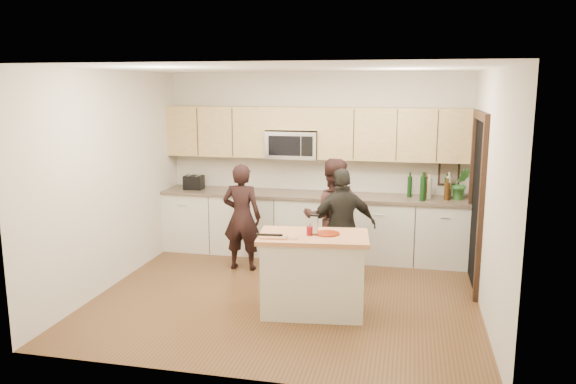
% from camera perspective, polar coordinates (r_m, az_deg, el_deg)
% --- Properties ---
extents(floor, '(4.50, 4.50, 0.00)m').
position_cam_1_polar(floor, '(6.93, -0.11, -10.48)').
color(floor, brown).
rests_on(floor, ground).
extents(room_shell, '(4.52, 4.02, 2.71)m').
position_cam_1_polar(room_shell, '(6.50, -0.12, 3.87)').
color(room_shell, beige).
rests_on(room_shell, ground).
extents(back_cabinetry, '(4.50, 0.66, 0.94)m').
position_cam_1_polar(back_cabinetry, '(8.37, 2.40, -3.34)').
color(back_cabinetry, beige).
rests_on(back_cabinetry, ground).
extents(upper_cabinetry, '(4.50, 0.33, 0.75)m').
position_cam_1_polar(upper_cabinetry, '(8.28, 2.88, 6.14)').
color(upper_cabinetry, tan).
rests_on(upper_cabinetry, ground).
extents(microwave, '(0.76, 0.41, 0.40)m').
position_cam_1_polar(microwave, '(8.32, 0.48, 4.84)').
color(microwave, silver).
rests_on(microwave, ground).
extents(doorway, '(0.06, 1.25, 2.20)m').
position_cam_1_polar(doorway, '(7.38, 18.64, -0.37)').
color(doorway, black).
rests_on(doorway, ground).
extents(framed_picture, '(0.30, 0.03, 0.38)m').
position_cam_1_polar(framed_picture, '(8.40, 16.03, 1.93)').
color(framed_picture, black).
rests_on(framed_picture, ground).
extents(dish_towel, '(0.34, 0.60, 0.48)m').
position_cam_1_polar(dish_towel, '(8.33, -4.26, -1.10)').
color(dish_towel, white).
rests_on(dish_towel, ground).
extents(island, '(1.27, 0.83, 0.90)m').
position_cam_1_polar(island, '(6.31, 2.56, -8.26)').
color(island, beige).
rests_on(island, ground).
extents(red_plate, '(0.27, 0.27, 0.02)m').
position_cam_1_polar(red_plate, '(6.21, 4.02, -4.23)').
color(red_plate, maroon).
rests_on(red_plate, island).
extents(box_grater, '(0.09, 0.06, 0.21)m').
position_cam_1_polar(box_grater, '(6.16, 2.68, -3.22)').
color(box_grater, silver).
rests_on(box_grater, red_plate).
extents(drink_glass, '(0.07, 0.07, 0.10)m').
position_cam_1_polar(drink_glass, '(6.15, 2.20, -3.96)').
color(drink_glass, maroon).
rests_on(drink_glass, island).
extents(cutting_board, '(0.31, 0.21, 0.02)m').
position_cam_1_polar(cutting_board, '(6.07, -1.46, -4.57)').
color(cutting_board, '#BA7E4D').
rests_on(cutting_board, island).
extents(tongs, '(0.29, 0.07, 0.02)m').
position_cam_1_polar(tongs, '(6.08, -1.90, -4.37)').
color(tongs, black).
rests_on(tongs, cutting_board).
extents(knife, '(0.22, 0.05, 0.01)m').
position_cam_1_polar(knife, '(6.00, 0.04, -4.63)').
color(knife, silver).
rests_on(knife, cutting_board).
extents(toaster, '(0.28, 0.21, 0.21)m').
position_cam_1_polar(toaster, '(8.73, -9.54, 0.97)').
color(toaster, black).
rests_on(toaster, back_cabinetry).
extents(bottle_cluster, '(0.61, 0.33, 0.40)m').
position_cam_1_polar(bottle_cluster, '(8.12, 14.52, 0.58)').
color(bottle_cluster, black).
rests_on(bottle_cluster, back_cabinetry).
extents(orchid, '(0.28, 0.24, 0.45)m').
position_cam_1_polar(orchid, '(8.17, 17.14, 0.80)').
color(orchid, '#306C2B').
rests_on(orchid, back_cabinetry).
extents(woman_left, '(0.54, 0.35, 1.47)m').
position_cam_1_polar(woman_left, '(7.71, -4.71, -2.56)').
color(woman_left, black).
rests_on(woman_left, ground).
extents(woman_center, '(0.89, 0.77, 1.58)m').
position_cam_1_polar(woman_center, '(7.47, 4.48, -2.58)').
color(woman_center, black).
rests_on(woman_center, ground).
extents(woman_right, '(0.95, 0.67, 1.50)m').
position_cam_1_polar(woman_right, '(7.15, 5.56, -3.56)').
color(woman_right, black).
rests_on(woman_right, ground).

